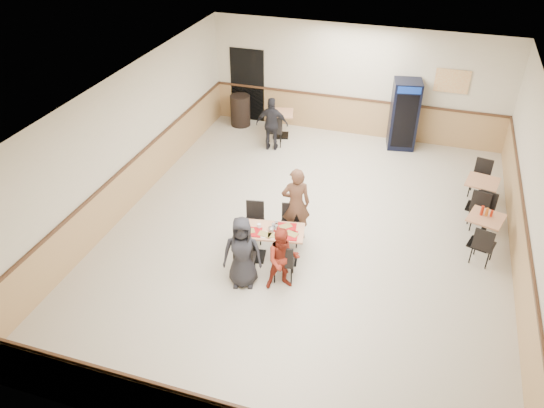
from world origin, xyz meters
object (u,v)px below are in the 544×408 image
(main_table, at_px, (271,240))
(pepsi_cooler, at_px, (404,115))
(diner_man_opposite, at_px, (296,204))
(diner_woman_right, at_px, (283,259))
(lone_diner, at_px, (272,124))
(side_table_far, at_px, (481,190))
(diner_woman_left, at_px, (242,252))
(trash_bin, at_px, (240,110))
(side_table_near, at_px, (484,227))
(back_table, at_px, (281,120))

(main_table, relative_size, pepsi_cooler, 0.74)
(diner_man_opposite, bearing_deg, main_table, 51.50)
(diner_woman_right, bearing_deg, diner_man_opposite, 72.22)
(lone_diner, xyz_separation_m, side_table_far, (5.19, -1.33, -0.25))
(diner_woman_left, distance_m, diner_man_opposite, 1.73)
(lone_diner, height_order, trash_bin, lone_diner)
(main_table, distance_m, trash_bin, 6.14)
(diner_woman_left, distance_m, pepsi_cooler, 6.74)
(side_table_near, distance_m, trash_bin, 7.60)
(trash_bin, bearing_deg, pepsi_cooler, 0.54)
(trash_bin, bearing_deg, diner_woman_right, -63.28)
(diner_woman_left, bearing_deg, pepsi_cooler, 55.75)
(side_table_near, bearing_deg, diner_woman_left, -148.83)
(diner_woman_left, distance_m, trash_bin, 6.80)
(side_table_far, relative_size, pepsi_cooler, 0.42)
(lone_diner, bearing_deg, diner_man_opposite, 105.78)
(pepsi_cooler, height_order, trash_bin, pepsi_cooler)
(pepsi_cooler, bearing_deg, main_table, -118.72)
(diner_man_opposite, bearing_deg, diner_woman_left, 51.50)
(main_table, distance_m, side_table_near, 4.22)
(side_table_near, relative_size, pepsi_cooler, 0.43)
(lone_diner, bearing_deg, diner_woman_left, 93.20)
(side_table_far, relative_size, trash_bin, 0.87)
(diner_woman_right, bearing_deg, trash_bin, 91.84)
(diner_woman_left, xyz_separation_m, lone_diner, (-1.10, 5.20, 0.00))
(back_table, xyz_separation_m, trash_bin, (-1.32, 0.35, -0.03))
(main_table, bearing_deg, diner_woman_right, -67.62)
(side_table_far, relative_size, back_table, 0.96)
(side_table_near, relative_size, side_table_far, 1.03)
(diner_woman_right, relative_size, side_table_near, 1.58)
(main_table, bearing_deg, side_table_far, 28.06)
(diner_woman_right, bearing_deg, main_table, 97.96)
(lone_diner, xyz_separation_m, trash_bin, (-1.32, 1.15, -0.27))
(diner_woman_left, xyz_separation_m, diner_man_opposite, (0.52, 1.65, 0.08))
(side_table_far, bearing_deg, lone_diner, 165.62)
(pepsi_cooler, bearing_deg, side_table_near, -72.89)
(diner_man_opposite, distance_m, back_table, 4.65)
(main_table, xyz_separation_m, pepsi_cooler, (1.86, 5.57, 0.46))
(main_table, xyz_separation_m, diner_woman_right, (0.45, -0.69, 0.18))
(diner_woman_right, height_order, back_table, diner_woman_right)
(pepsi_cooler, bearing_deg, back_table, 176.69)
(lone_diner, height_order, back_table, lone_diner)
(side_table_near, relative_size, trash_bin, 0.89)
(main_table, distance_m, side_table_far, 4.89)
(side_table_far, xyz_separation_m, trash_bin, (-6.50, 2.48, -0.02))
(side_table_near, bearing_deg, main_table, -156.62)
(diner_woman_left, relative_size, diner_man_opposite, 0.89)
(diner_woman_right, relative_size, lone_diner, 0.88)
(diner_woman_left, xyz_separation_m, side_table_near, (4.13, 2.50, -0.26))
(diner_woman_left, height_order, trash_bin, diner_woman_left)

